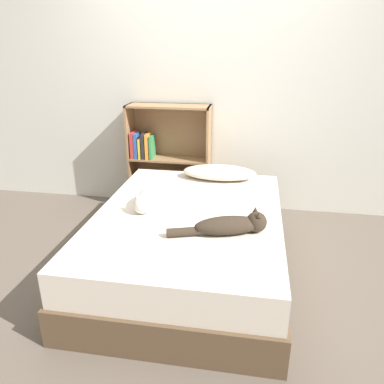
{
  "coord_description": "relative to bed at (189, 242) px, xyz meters",
  "views": [
    {
      "loc": [
        0.43,
        -2.38,
        1.59
      ],
      "look_at": [
        0.0,
        0.14,
        0.57
      ],
      "focal_mm": 35.0,
      "sensor_mm": 36.0,
      "label": 1
    }
  ],
  "objects": [
    {
      "name": "bed",
      "position": [
        0.0,
        0.0,
        0.0
      ],
      "size": [
        1.33,
        1.83,
        0.47
      ],
      "color": "brown",
      "rests_on": "ground_plane"
    },
    {
      "name": "ground_plane",
      "position": [
        0.0,
        0.0,
        -0.23
      ],
      "size": [
        8.0,
        8.0,
        0.0
      ],
      "primitive_type": "plane",
      "color": "brown"
    },
    {
      "name": "bookshelf",
      "position": [
        -0.43,
        1.14,
        0.31
      ],
      "size": [
        0.81,
        0.26,
        1.05
      ],
      "color": "#8E6B47",
      "rests_on": "ground_plane"
    },
    {
      "name": "pillow",
      "position": [
        0.14,
        0.74,
        0.3
      ],
      "size": [
        0.64,
        0.3,
        0.12
      ],
      "color": "beige",
      "rests_on": "bed"
    },
    {
      "name": "cat_light",
      "position": [
        -0.3,
        0.06,
        0.31
      ],
      "size": [
        0.2,
        0.55,
        0.15
      ],
      "rotation": [
        0.0,
        0.0,
        4.57
      ],
      "color": "beige",
      "rests_on": "bed"
    },
    {
      "name": "wall_back",
      "position": [
        0.0,
        1.28,
        1.02
      ],
      "size": [
        8.0,
        0.06,
        2.5
      ],
      "color": "silver",
      "rests_on": "ground_plane"
    },
    {
      "name": "cat_dark",
      "position": [
        0.32,
        -0.26,
        0.3
      ],
      "size": [
        0.62,
        0.29,
        0.15
      ],
      "rotation": [
        0.0,
        0.0,
        0.31
      ],
      "color": "#33281E",
      "rests_on": "bed"
    }
  ]
}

